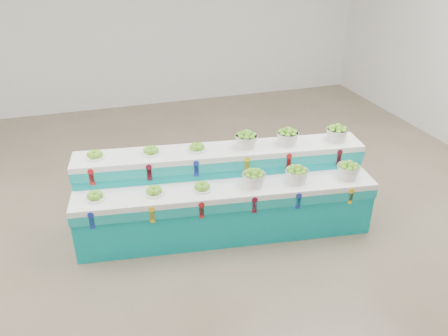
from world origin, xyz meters
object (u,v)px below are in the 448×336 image
Objects in this scene: basket_lower_left at (254,178)px; plate_upper_mid at (151,150)px; basket_upper_right at (337,133)px; display_stand at (224,193)px.

basket_lower_left is 1.29m from plate_upper_mid.
plate_upper_mid is (-1.11, 0.60, 0.25)m from basket_lower_left.
basket_lower_left is 1.00× the size of basket_upper_right.
basket_upper_right is at bearing 8.48° from display_stand.
display_stand is 13.20× the size of basket_upper_right.
basket_lower_left is at bearing -28.44° from plate_upper_mid.
basket_lower_left is at bearing -34.98° from display_stand.
basket_lower_left is 1.30m from basket_upper_right.
display_stand is 1.05m from plate_upper_mid.
basket_upper_right reaches higher than display_stand.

